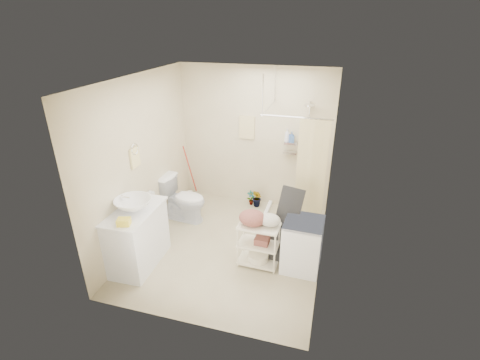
{
  "coord_description": "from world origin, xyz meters",
  "views": [
    {
      "loc": [
        1.4,
        -4.35,
        3.3
      ],
      "look_at": [
        0.1,
        0.25,
        1.07
      ],
      "focal_mm": 26.0,
      "sensor_mm": 36.0,
      "label": 1
    }
  ],
  "objects_px": {
    "toilet": "(184,199)",
    "laundry_rack": "(259,241)",
    "vanity": "(137,237)",
    "washing_machine": "(302,245)"
  },
  "relations": [
    {
      "from": "toilet",
      "to": "vanity",
      "type": "bearing_deg",
      "value": -179.7
    },
    {
      "from": "vanity",
      "to": "washing_machine",
      "type": "height_order",
      "value": "vanity"
    },
    {
      "from": "washing_machine",
      "to": "toilet",
      "type": "bearing_deg",
      "value": 162.38
    },
    {
      "from": "toilet",
      "to": "laundry_rack",
      "type": "distance_m",
      "value": 1.8
    },
    {
      "from": "laundry_rack",
      "to": "vanity",
      "type": "bearing_deg",
      "value": -162.93
    },
    {
      "from": "vanity",
      "to": "laundry_rack",
      "type": "xyz_separation_m",
      "value": [
        1.69,
        0.45,
        -0.04
      ]
    },
    {
      "from": "toilet",
      "to": "laundry_rack",
      "type": "xyz_separation_m",
      "value": [
        1.57,
        -0.88,
        -0.01
      ]
    },
    {
      "from": "toilet",
      "to": "washing_machine",
      "type": "bearing_deg",
      "value": -104.33
    },
    {
      "from": "vanity",
      "to": "laundry_rack",
      "type": "relative_size",
      "value": 1.26
    },
    {
      "from": "toilet",
      "to": "laundry_rack",
      "type": "height_order",
      "value": "toilet"
    }
  ]
}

